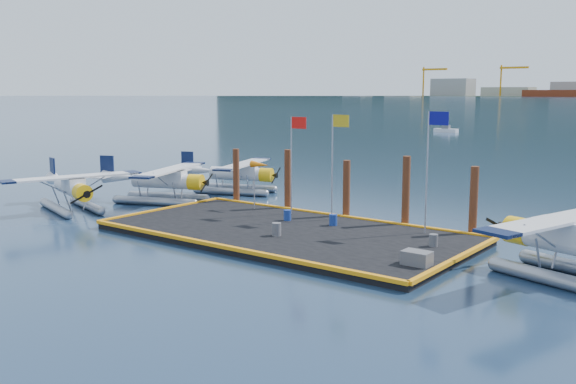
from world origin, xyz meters
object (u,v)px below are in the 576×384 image
(seaplane_b, at_px, (166,183))
(windsock, at_px, (260,166))
(crate, at_px, (417,258))
(seaplane_c, at_px, (239,176))
(seaplane_a, at_px, (72,191))
(flagpole_red, at_px, (294,150))
(seaplane_d, at_px, (571,245))
(piling_4, at_px, (473,204))
(piling_1, at_px, (288,182))
(flagpole_yellow, at_px, (335,151))
(drum_0, at_px, (287,215))
(flagpole_blue, at_px, (431,154))
(drum_5, at_px, (333,220))
(piling_3, at_px, (406,194))
(drum_3, at_px, (277,229))
(piling_2, at_px, (346,191))
(piling_0, at_px, (236,178))
(drum_4, at_px, (433,240))

(seaplane_b, relative_size, windsock, 2.91)
(seaplane_b, relative_size, crate, 7.34)
(seaplane_c, distance_m, windsock, 9.43)
(seaplane_a, relative_size, crate, 7.26)
(seaplane_b, height_order, flagpole_red, flagpole_red)
(seaplane_d, bearing_deg, piling_4, 68.30)
(windsock, bearing_deg, piling_1, 57.34)
(seaplane_d, distance_m, piling_4, 7.84)
(flagpole_yellow, distance_m, piling_4, 8.35)
(drum_0, bearing_deg, seaplane_d, -5.22)
(flagpole_blue, bearing_deg, drum_5, -165.78)
(seaplane_d, xyz_separation_m, piling_1, (-18.64, 4.85, 0.54))
(piling_4, bearing_deg, piling_1, 180.00)
(seaplane_c, relative_size, piling_3, 2.05)
(seaplane_b, xyz_separation_m, drum_3, (13.86, -4.78, -0.69))
(drum_0, bearing_deg, drum_3, -60.68)
(crate, height_order, flagpole_red, flagpole_red)
(piling_2, height_order, piling_4, piling_4)
(piling_0, distance_m, piling_1, 4.50)
(seaplane_c, distance_m, piling_0, 5.69)
(piling_2, bearing_deg, drum_0, -119.92)
(piling_1, distance_m, piling_4, 12.50)
(flagpole_red, height_order, piling_0, flagpole_red)
(seaplane_b, relative_size, drum_0, 14.53)
(flagpole_blue, xyz_separation_m, piling_4, (1.80, 1.60, -2.69))
(seaplane_c, relative_size, crate, 7.11)
(crate, xyz_separation_m, windsock, (-14.03, 6.10, 2.52))
(drum_3, bearing_deg, flagpole_yellow, 88.33)
(seaplane_a, distance_m, piling_2, 18.26)
(drum_0, height_order, flagpole_yellow, flagpole_yellow)
(flagpole_yellow, bearing_deg, seaplane_c, 154.97)
(flagpole_blue, relative_size, piling_0, 1.62)
(flagpole_red, bearing_deg, piling_2, 29.80)
(drum_4, bearing_deg, piling_1, 161.33)
(seaplane_a, bearing_deg, drum_3, 111.89)
(seaplane_c, distance_m, flagpole_blue, 19.99)
(seaplane_b, xyz_separation_m, drum_0, (11.87, -1.23, -0.72))
(drum_0, height_order, crate, drum_0)
(seaplane_d, distance_m, drum_4, 6.61)
(flagpole_red, bearing_deg, drum_3, -61.96)
(piling_3, bearing_deg, drum_4, -48.48)
(crate, bearing_deg, flagpole_red, 151.64)
(seaplane_d, relative_size, crate, 8.10)
(seaplane_b, relative_size, seaplane_c, 1.03)
(seaplane_a, bearing_deg, seaplane_b, 174.65)
(drum_4, height_order, piling_4, piling_4)
(seaplane_a, height_order, piling_4, piling_4)
(seaplane_a, xyz_separation_m, piling_4, (24.36, 8.10, 0.60))
(drum_0, bearing_deg, piling_0, 154.38)
(piling_4, bearing_deg, piling_2, 180.00)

